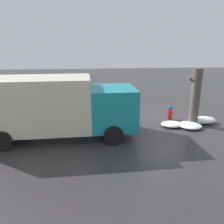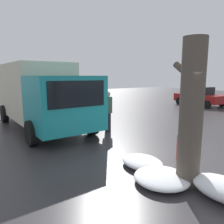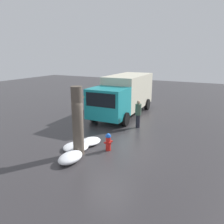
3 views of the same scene
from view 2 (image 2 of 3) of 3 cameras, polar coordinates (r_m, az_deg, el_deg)
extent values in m
plane|color=#333033|center=(6.80, 17.43, -11.89)|extent=(60.00, 60.00, 0.00)
cylinder|color=red|center=(6.69, 17.58, -9.13)|extent=(0.25, 0.25, 0.69)
cylinder|color=blue|center=(6.58, 17.75, -5.95)|extent=(0.27, 0.27, 0.08)
sphere|color=blue|center=(6.57, 17.77, -5.61)|extent=(0.22, 0.22, 0.22)
cylinder|color=red|center=(6.72, 19.08, -8.39)|extent=(0.15, 0.15, 0.11)
cylinder|color=red|center=(6.82, 17.18, -8.01)|extent=(0.13, 0.13, 0.09)
cylinder|color=red|center=(6.50, 18.08, -8.93)|extent=(0.13, 0.13, 0.09)
cylinder|color=brown|center=(4.99, 19.95, -0.54)|extent=(0.51, 0.51, 3.22)
cylinder|color=brown|center=(5.06, 18.41, 9.93)|extent=(0.58, 0.14, 0.46)
cube|color=teal|center=(8.25, -12.37, 2.37)|extent=(2.24, 2.48, 1.98)
cube|color=black|center=(7.23, -8.96, 4.64)|extent=(0.09, 2.03, 0.87)
cube|color=beige|center=(11.69, -19.74, 5.44)|extent=(5.26, 2.57, 2.53)
cylinder|color=black|center=(9.06, -5.39, -3.18)|extent=(0.91, 0.30, 0.90)
cylinder|color=black|center=(8.14, -20.29, -5.19)|extent=(0.91, 0.30, 0.90)
cylinder|color=black|center=(13.42, -16.06, 0.63)|extent=(0.91, 0.30, 0.90)
cylinder|color=black|center=(12.82, -26.27, -0.39)|extent=(0.91, 0.30, 0.90)
cylinder|color=#23232D|center=(9.53, -1.08, -2.70)|extent=(0.26, 0.26, 0.84)
cylinder|color=#3F5947|center=(9.40, -1.09, 1.89)|extent=(0.38, 0.38, 0.70)
sphere|color=tan|center=(9.35, -1.10, 4.70)|extent=(0.23, 0.23, 0.23)
cube|color=maroon|center=(19.39, 22.01, 3.41)|extent=(4.02, 2.06, 0.62)
cube|color=black|center=(19.46, 21.65, 5.25)|extent=(1.96, 1.75, 0.60)
cylinder|color=black|center=(19.47, 26.78, 2.18)|extent=(0.61, 0.22, 0.60)
cylinder|color=black|center=(17.88, 23.61, 1.85)|extent=(0.61, 0.22, 0.60)
cylinder|color=black|center=(20.97, 20.54, 3.05)|extent=(0.61, 0.22, 0.60)
cylinder|color=black|center=(19.51, 17.13, 2.79)|extent=(0.61, 0.22, 0.60)
ellipsoid|color=white|center=(5.33, 12.80, -16.38)|extent=(1.29, 1.23, 0.25)
ellipsoid|color=white|center=(6.11, 7.87, -12.76)|extent=(1.23, 0.96, 0.25)
ellipsoid|color=white|center=(5.13, 27.27, -17.43)|extent=(1.33, 0.86, 0.40)
camera|label=1|loc=(11.51, -76.50, 12.41)|focal=35.00mm
camera|label=3|loc=(11.09, 84.13, 12.29)|focal=35.00mm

